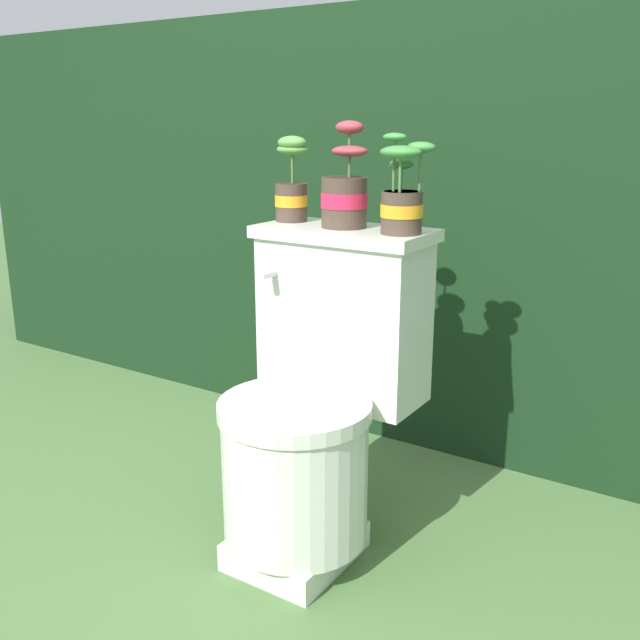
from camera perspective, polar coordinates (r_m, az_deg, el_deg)
The scene contains 6 objects.
ground_plane at distance 1.89m, azimuth -4.25°, elevation -18.42°, with size 12.00×12.00×0.00m, color #4C703D.
hedge_backdrop at distance 2.55m, azimuth 10.55°, elevation 7.47°, with size 4.28×0.63×1.40m.
toilet at distance 1.77m, azimuth -0.31°, elevation -6.91°, with size 0.44×0.51×0.80m.
potted_plant_left at distance 1.86m, azimuth -2.29°, elevation 10.59°, with size 0.09×0.09×0.22m.
potted_plant_midleft at distance 1.75m, azimuth 2.00°, elevation 10.09°, with size 0.12×0.12×0.25m.
potted_plant_middle at distance 1.66m, azimuth 6.61°, elevation 9.74°, with size 0.12×0.11×0.23m.
Camera 1 is at (0.95, -1.24, 1.06)m, focal length 40.00 mm.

